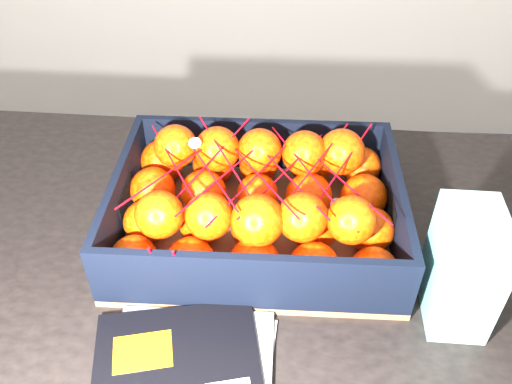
{
  "coord_description": "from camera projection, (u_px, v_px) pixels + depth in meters",
  "views": [
    {
      "loc": [
        0.11,
        -0.32,
        1.37
      ],
      "look_at": [
        0.07,
        0.28,
        0.86
      ],
      "focal_mm": 37.63,
      "sensor_mm": 36.0,
      "label": 1
    }
  ],
  "objects": [
    {
      "name": "produce_crate",
      "position": [
        257.0,
        217.0,
        0.86
      ],
      "size": [
        0.44,
        0.33,
        0.11
      ],
      "color": "#8E5C41",
      "rests_on": "table"
    },
    {
      "name": "table",
      "position": [
        187.0,
        302.0,
        0.89
      ],
      "size": [
        1.23,
        0.84,
        0.75
      ],
      "color": "black",
      "rests_on": "ground"
    },
    {
      "name": "clementine_heap",
      "position": [
        258.0,
        199.0,
        0.84
      ],
      "size": [
        0.42,
        0.31,
        0.13
      ],
      "color": "#FF3D05",
      "rests_on": "produce_crate"
    },
    {
      "name": "mesh_net",
      "position": [
        252.0,
        176.0,
        0.8
      ],
      "size": [
        0.37,
        0.29,
        0.11
      ],
      "color": "red",
      "rests_on": "clementine_heap"
    },
    {
      "name": "retail_carton",
      "position": [
        463.0,
        268.0,
        0.71
      ],
      "size": [
        0.08,
        0.12,
        0.17
      ],
      "primitive_type": "cube",
      "rotation": [
        0.0,
        0.0,
        -0.03
      ],
      "color": "white",
      "rests_on": "table"
    }
  ]
}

